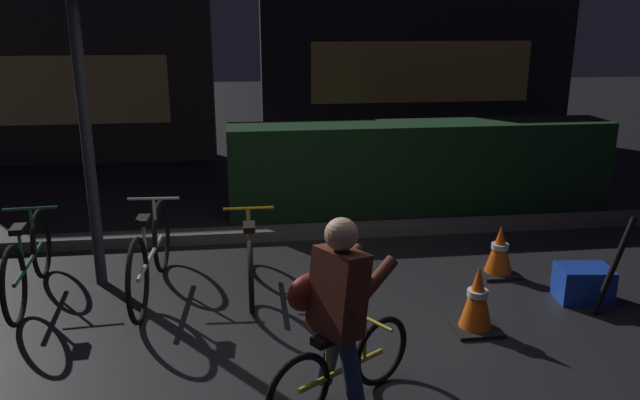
{
  "coord_description": "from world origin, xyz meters",
  "views": [
    {
      "loc": [
        -0.43,
        -4.31,
        2.36
      ],
      "look_at": [
        0.2,
        0.6,
        0.9
      ],
      "focal_mm": 34.84,
      "sensor_mm": 36.0,
      "label": 1
    }
  ],
  "objects_px": {
    "street_post": "(86,130)",
    "traffic_cone_far": "(500,251)",
    "blue_crate": "(583,283)",
    "cyclist": "(337,314)",
    "traffic_cone_near": "(477,299)",
    "closed_umbrella": "(614,266)",
    "parked_bike_center_right": "(250,256)",
    "parked_bike_left_mid": "(29,261)",
    "parked_bike_center_left": "(151,255)"
  },
  "relations": [
    {
      "from": "parked_bike_left_mid",
      "to": "street_post",
      "type": "bearing_deg",
      "value": -68.64
    },
    {
      "from": "street_post",
      "to": "traffic_cone_near",
      "type": "xyz_separation_m",
      "value": [
        3.1,
        -1.3,
        -1.17
      ]
    },
    {
      "from": "street_post",
      "to": "closed_umbrella",
      "type": "xyz_separation_m",
      "value": [
        4.31,
        -1.15,
        -1.02
      ]
    },
    {
      "from": "blue_crate",
      "to": "cyclist",
      "type": "height_order",
      "value": "cyclist"
    },
    {
      "from": "parked_bike_left_mid",
      "to": "parked_bike_center_right",
      "type": "xyz_separation_m",
      "value": [
        1.9,
        -0.05,
        -0.02
      ]
    },
    {
      "from": "parked_bike_left_mid",
      "to": "parked_bike_center_right",
      "type": "height_order",
      "value": "parked_bike_left_mid"
    },
    {
      "from": "parked_bike_left_mid",
      "to": "traffic_cone_far",
      "type": "distance_m",
      "value": 4.25
    },
    {
      "from": "cyclist",
      "to": "closed_umbrella",
      "type": "bearing_deg",
      "value": -11.99
    },
    {
      "from": "street_post",
      "to": "cyclist",
      "type": "distance_m",
      "value": 2.94
    },
    {
      "from": "traffic_cone_near",
      "to": "traffic_cone_far",
      "type": "distance_m",
      "value": 1.2
    },
    {
      "from": "cyclist",
      "to": "traffic_cone_near",
      "type": "bearing_deg",
      "value": 0.06
    },
    {
      "from": "blue_crate",
      "to": "street_post",
      "type": "bearing_deg",
      "value": 167.95
    },
    {
      "from": "traffic_cone_near",
      "to": "closed_umbrella",
      "type": "xyz_separation_m",
      "value": [
        1.21,
        0.15,
        0.15
      ]
    },
    {
      "from": "parked_bike_left_mid",
      "to": "closed_umbrella",
      "type": "height_order",
      "value": "closed_umbrella"
    },
    {
      "from": "traffic_cone_far",
      "to": "closed_umbrella",
      "type": "distance_m",
      "value": 1.07
    },
    {
      "from": "parked_bike_center_right",
      "to": "closed_umbrella",
      "type": "relative_size",
      "value": 1.78
    },
    {
      "from": "parked_bike_left_mid",
      "to": "parked_bike_center_right",
      "type": "bearing_deg",
      "value": -95.88
    },
    {
      "from": "parked_bike_center_left",
      "to": "traffic_cone_near",
      "type": "distance_m",
      "value": 2.79
    },
    {
      "from": "street_post",
      "to": "parked_bike_center_right",
      "type": "xyz_separation_m",
      "value": [
        1.37,
        -0.31,
        -1.11
      ]
    },
    {
      "from": "parked_bike_left_mid",
      "to": "blue_crate",
      "type": "bearing_deg",
      "value": -102.06
    },
    {
      "from": "parked_bike_left_mid",
      "to": "cyclist",
      "type": "bearing_deg",
      "value": -132.4
    },
    {
      "from": "traffic_cone_near",
      "to": "cyclist",
      "type": "xyz_separation_m",
      "value": [
        -1.24,
        -0.83,
        0.37
      ]
    },
    {
      "from": "parked_bike_center_left",
      "to": "traffic_cone_far",
      "type": "xyz_separation_m",
      "value": [
        3.21,
        0.02,
        -0.13
      ]
    },
    {
      "from": "street_post",
      "to": "blue_crate",
      "type": "xyz_separation_m",
      "value": [
        4.22,
        -0.9,
        -1.28
      ]
    },
    {
      "from": "parked_bike_center_left",
      "to": "blue_crate",
      "type": "distance_m",
      "value": 3.77
    },
    {
      "from": "street_post",
      "to": "traffic_cone_near",
      "type": "bearing_deg",
      "value": -22.77
    },
    {
      "from": "closed_umbrella",
      "to": "cyclist",
      "type": "bearing_deg",
      "value": -170.12
    },
    {
      "from": "cyclist",
      "to": "closed_umbrella",
      "type": "xyz_separation_m",
      "value": [
        2.45,
        0.98,
        -0.22
      ]
    },
    {
      "from": "closed_umbrella",
      "to": "traffic_cone_far",
      "type": "bearing_deg",
      "value": 112.17
    },
    {
      "from": "traffic_cone_near",
      "to": "cyclist",
      "type": "height_order",
      "value": "cyclist"
    },
    {
      "from": "parked_bike_center_left",
      "to": "traffic_cone_near",
      "type": "height_order",
      "value": "parked_bike_center_left"
    },
    {
      "from": "blue_crate",
      "to": "cyclist",
      "type": "xyz_separation_m",
      "value": [
        -2.35,
        -1.23,
        0.48
      ]
    },
    {
      "from": "street_post",
      "to": "parked_bike_center_right",
      "type": "distance_m",
      "value": 1.78
    },
    {
      "from": "closed_umbrella",
      "to": "parked_bike_left_mid",
      "type": "bearing_deg",
      "value": 157.56
    },
    {
      "from": "parked_bike_left_mid",
      "to": "blue_crate",
      "type": "relative_size",
      "value": 3.69
    },
    {
      "from": "closed_umbrella",
      "to": "blue_crate",
      "type": "bearing_deg",
      "value": 98.33
    },
    {
      "from": "street_post",
      "to": "blue_crate",
      "type": "distance_m",
      "value": 4.5
    },
    {
      "from": "street_post",
      "to": "traffic_cone_far",
      "type": "distance_m",
      "value": 3.91
    },
    {
      "from": "traffic_cone_far",
      "to": "closed_umbrella",
      "type": "xyz_separation_m",
      "value": [
        0.59,
        -0.87,
        0.17
      ]
    },
    {
      "from": "traffic_cone_near",
      "to": "cyclist",
      "type": "distance_m",
      "value": 1.53
    },
    {
      "from": "parked_bike_center_right",
      "to": "traffic_cone_far",
      "type": "relative_size",
      "value": 3.08
    },
    {
      "from": "cyclist",
      "to": "closed_umbrella",
      "type": "relative_size",
      "value": 1.47
    },
    {
      "from": "street_post",
      "to": "cyclist",
      "type": "xyz_separation_m",
      "value": [
        1.86,
        -2.13,
        -0.8
      ]
    },
    {
      "from": "parked_bike_left_mid",
      "to": "closed_umbrella",
      "type": "xyz_separation_m",
      "value": [
        4.84,
        -0.9,
        0.07
      ]
    },
    {
      "from": "parked_bike_center_left",
      "to": "cyclist",
      "type": "xyz_separation_m",
      "value": [
        1.36,
        -1.84,
        0.26
      ]
    },
    {
      "from": "traffic_cone_near",
      "to": "closed_umbrella",
      "type": "bearing_deg",
      "value": 7.07
    },
    {
      "from": "traffic_cone_far",
      "to": "blue_crate",
      "type": "relative_size",
      "value": 1.12
    },
    {
      "from": "street_post",
      "to": "parked_bike_center_right",
      "type": "bearing_deg",
      "value": -12.64
    },
    {
      "from": "parked_bike_left_mid",
      "to": "cyclist",
      "type": "height_order",
      "value": "cyclist"
    },
    {
      "from": "traffic_cone_far",
      "to": "blue_crate",
      "type": "height_order",
      "value": "traffic_cone_far"
    }
  ]
}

